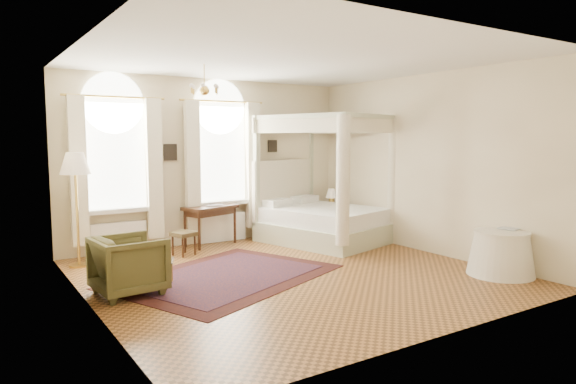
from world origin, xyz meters
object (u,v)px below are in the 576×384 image
(floor_lamp, at_px, (75,169))
(stool, at_px, (184,236))
(writing_desk, at_px, (210,212))
(coffee_table, at_px, (154,263))
(nightstand, at_px, (331,219))
(armchair, at_px, (129,265))
(canopy_bed, at_px, (325,214))
(side_table, at_px, (501,253))

(floor_lamp, bearing_deg, stool, -5.96)
(writing_desk, bearing_deg, coffee_table, -130.52)
(nightstand, bearing_deg, armchair, -157.09)
(armchair, bearing_deg, nightstand, -72.14)
(canopy_bed, bearing_deg, armchair, -162.37)
(stool, relative_size, coffee_table, 0.72)
(stool, relative_size, armchair, 0.53)
(armchair, relative_size, side_table, 0.87)
(writing_desk, bearing_deg, side_table, -57.64)
(canopy_bed, bearing_deg, floor_lamp, 172.57)
(side_table, bearing_deg, armchair, 157.27)
(canopy_bed, height_order, floor_lamp, canopy_bed)
(nightstand, xyz_separation_m, floor_lamp, (-5.40, -0.17, 1.30))
(stool, distance_m, side_table, 5.38)
(armchair, bearing_deg, writing_desk, -48.98)
(coffee_table, bearing_deg, canopy_bed, 17.02)
(canopy_bed, height_order, writing_desk, canopy_bed)
(armchair, bearing_deg, stool, -44.59)
(writing_desk, bearing_deg, armchair, -133.94)
(stool, distance_m, coffee_table, 1.97)
(writing_desk, relative_size, floor_lamp, 0.62)
(canopy_bed, xyz_separation_m, stool, (-2.88, 0.42, -0.23))
(nightstand, distance_m, coffee_table, 5.13)
(nightstand, bearing_deg, stool, -174.42)
(canopy_bed, distance_m, writing_desk, 2.32)
(stool, height_order, coffee_table, stool)
(floor_lamp, bearing_deg, coffee_table, -69.66)
(writing_desk, height_order, floor_lamp, floor_lamp)
(nightstand, xyz_separation_m, coffee_table, (-4.72, -1.99, 0.03))
(nightstand, relative_size, floor_lamp, 0.33)
(writing_desk, bearing_deg, canopy_bed, -24.72)
(armchair, bearing_deg, coffee_table, -71.70)
(nightstand, bearing_deg, writing_desk, 176.16)
(writing_desk, relative_size, side_table, 1.15)
(stool, relative_size, side_table, 0.46)
(armchair, xyz_separation_m, coffee_table, (0.41, 0.18, -0.07))
(writing_desk, height_order, stool, writing_desk)
(canopy_bed, relative_size, writing_desk, 2.38)
(canopy_bed, bearing_deg, side_table, -78.00)
(canopy_bed, bearing_deg, nightstand, 45.90)
(nightstand, relative_size, stool, 1.32)
(stool, bearing_deg, writing_desk, 35.13)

